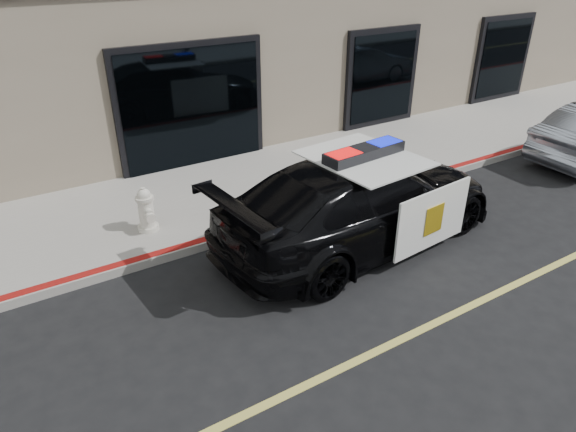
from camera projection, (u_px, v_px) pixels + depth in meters
ground at (454, 314)px, 7.34m from camera, size 120.00×120.00×0.00m
sidewalk_n at (270, 181)px, 11.24m from camera, size 60.00×3.50×0.15m
police_car at (361, 201)px, 8.78m from camera, size 3.15×5.79×1.77m
fire_hydrant at (146, 211)px, 9.02m from camera, size 0.37×0.52×0.82m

